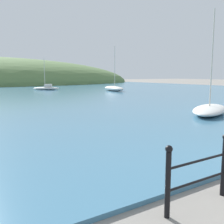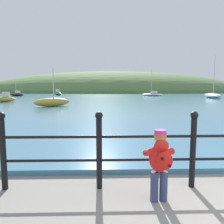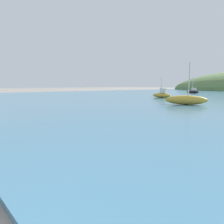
{
  "view_description": "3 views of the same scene",
  "coord_description": "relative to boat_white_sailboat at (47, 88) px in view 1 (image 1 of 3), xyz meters",
  "views": [
    {
      "loc": [
        -6.89,
        -1.35,
        2.31
      ],
      "look_at": [
        -1.94,
        6.31,
        0.99
      ],
      "focal_mm": 42.0,
      "sensor_mm": 36.0,
      "label": 1
    },
    {
      "loc": [
        -2.41,
        -1.78,
        1.58
      ],
      "look_at": [
        -2.21,
        5.17,
        0.78
      ],
      "focal_mm": 35.0,
      "sensor_mm": 36.0,
      "label": 2
    },
    {
      "loc": [
        1.63,
        1.4,
        1.48
      ],
      "look_at": [
        -2.99,
        5.34,
        0.73
      ],
      "focal_mm": 35.0,
      "sensor_mm": 36.0,
      "label": 3
    }
  ],
  "objects": [
    {
      "name": "boat_nearest_quay",
      "position": [
        0.16,
        -27.2,
        -0.04
      ],
      "size": [
        4.95,
        3.77,
        5.66
      ],
      "color": "silver",
      "rests_on": "water"
    },
    {
      "name": "boat_far_left",
      "position": [
        6.87,
        -7.06,
        0.06
      ],
      "size": [
        1.93,
        4.88,
        5.89
      ],
      "color": "silver",
      "rests_on": "water"
    },
    {
      "name": "boat_white_sailboat",
      "position": [
        0.0,
        0.0,
        0.0
      ],
      "size": [
        3.71,
        2.85,
        4.48
      ],
      "color": "silver",
      "rests_on": "water"
    },
    {
      "name": "water",
      "position": [
        -5.54,
        -3.15,
        -0.34
      ],
      "size": [
        80.0,
        60.0,
        0.1
      ],
      "primitive_type": "cube",
      "color": "teal",
      "rests_on": "ground"
    }
  ]
}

